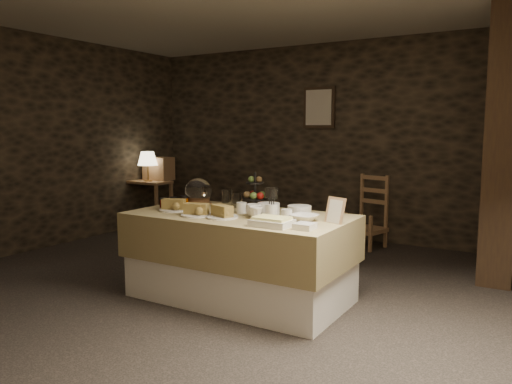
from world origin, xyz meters
The scene contains 28 objects.
ground_plane centered at (0.00, 0.00, 0.00)m, with size 5.50×5.00×0.01m, color black.
room_shell centered at (0.00, 0.00, 1.56)m, with size 5.52×5.02×2.60m.
buffet_table centered at (0.35, -0.28, 0.43)m, with size 1.88×1.00×0.75m.
console_table centered at (-2.50, 1.63, 0.58)m, with size 0.66×0.38×0.71m.
table_lamp centered at (-2.45, 1.58, 1.03)m, with size 0.29×0.29×0.43m.
wine_rack centered at (-2.45, 1.81, 0.88)m, with size 0.42×0.26×0.34m, color #946641.
chair centered at (0.66, 2.17, 0.40)m, with size 0.51×0.49×0.70m.
timber_column centered at (2.21, 1.30, 1.30)m, with size 0.30×0.30×2.60m, color black.
framed_picture centered at (-0.15, 2.47, 1.75)m, with size 0.45×0.04×0.55m.
plate_stack_a centered at (0.57, -0.18, 0.80)m, with size 0.19×0.19×0.10m, color silver.
plate_stack_b centered at (0.82, -0.09, 0.79)m, with size 0.20×0.20×0.09m, color silver.
cutlery_holder centered at (0.70, -0.34, 0.81)m, with size 0.10×0.10×0.12m, color silver.
cup_a centered at (0.51, -0.31, 0.80)m, with size 0.13×0.13×0.10m, color silver.
cup_b centered at (0.59, -0.40, 0.80)m, with size 0.11×0.11×0.10m, color silver.
mug_c centered at (0.34, -0.24, 0.79)m, with size 0.09×0.09×0.10m, color silver.
mug_d centered at (0.84, -0.34, 0.79)m, with size 0.08×0.08×0.09m, color silver.
bowl centered at (0.96, -0.28, 0.77)m, with size 0.21×0.21×0.05m, color silver.
cake_dome centered at (-0.32, 0.01, 0.85)m, with size 0.26×0.26×0.26m.
fruit_stand centered at (0.31, 0.05, 0.88)m, with size 0.23×0.23×0.33m.
bread_platter_left centered at (-0.25, -0.43, 0.79)m, with size 0.26×0.26×0.11m.
bread_platter_center centered at (0.09, -0.54, 0.79)m, with size 0.26×0.26×0.11m.
bread_platter_right centered at (0.33, -0.51, 0.79)m, with size 0.26×0.26×0.11m.
jam_jars centered at (-0.39, -0.25, 0.78)m, with size 0.18×0.32×0.07m.
tart_dish centered at (0.84, -0.60, 0.78)m, with size 0.30×0.22×0.07m.
square_dish centered at (1.11, -0.58, 0.77)m, with size 0.14×0.14×0.04m, color silver.
menu_frame centered at (1.20, -0.23, 0.84)m, with size 0.17×0.02×0.22m, color #946641.
storage_jar_a centered at (0.00, 0.04, 0.83)m, with size 0.10×0.10×0.16m, color white.
storage_jar_b centered at (0.13, 0.03, 0.82)m, with size 0.09×0.09×0.14m, color white.
Camera 1 is at (2.64, -3.80, 1.47)m, focal length 35.00 mm.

